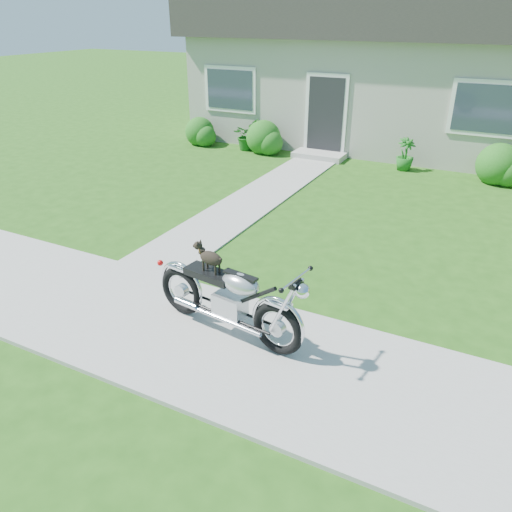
{
  "coord_description": "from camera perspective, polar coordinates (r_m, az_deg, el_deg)",
  "views": [
    {
      "loc": [
        3.2,
        -4.25,
        3.65
      ],
      "look_at": [
        0.48,
        1.0,
        0.75
      ],
      "focal_mm": 35.0,
      "sensor_mm": 36.0,
      "label": 1
    }
  ],
  "objects": [
    {
      "name": "sidewalk",
      "position": [
        6.44,
        -8.0,
        -8.47
      ],
      "size": [
        24.0,
        2.2,
        0.04
      ],
      "primitive_type": "cube",
      "color": "#9E9B93",
      "rests_on": "ground"
    },
    {
      "name": "walkway",
      "position": [
        11.0,
        0.41,
        6.83
      ],
      "size": [
        1.2,
        8.0,
        0.03
      ],
      "primitive_type": "cube",
      "color": "#9E9B93",
      "rests_on": "ground"
    },
    {
      "name": "shrub_row",
      "position": [
        13.33,
        17.5,
        11.04
      ],
      "size": [
        11.28,
        1.18,
        1.18
      ],
      "color": "#215F19",
      "rests_on": "ground"
    },
    {
      "name": "house",
      "position": [
        16.63,
        17.2,
        19.92
      ],
      "size": [
        12.6,
        7.03,
        4.5
      ],
      "color": "#B3ACA1",
      "rests_on": "ground"
    },
    {
      "name": "ground",
      "position": [
        6.45,
        -7.99,
        -8.62
      ],
      "size": [
        80.0,
        80.0,
        0.0
      ],
      "primitive_type": "plane",
      "color": "#235114",
      "rests_on": "ground"
    },
    {
      "name": "motorcycle_with_dog",
      "position": [
        6.06,
        -3.07,
        -4.81
      ],
      "size": [
        2.22,
        0.64,
        1.12
      ],
      "rotation": [
        0.0,
        0.0,
        -0.14
      ],
      "color": "black",
      "rests_on": "sidewalk"
    },
    {
      "name": "potted_plant_right",
      "position": [
        13.42,
        16.69,
        11.07
      ],
      "size": [
        0.64,
        0.64,
        0.81
      ],
      "primitive_type": "imported",
      "rotation": [
        0.0,
        0.0,
        0.72
      ],
      "color": "#1B651C",
      "rests_on": "ground"
    },
    {
      "name": "potted_plant_left",
      "position": [
        14.92,
        -1.18,
        13.65
      ],
      "size": [
        0.82,
        0.9,
        0.85
      ],
      "primitive_type": "imported",
      "rotation": [
        0.0,
        0.0,
        1.8
      ],
      "color": "#175215",
      "rests_on": "ground"
    }
  ]
}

